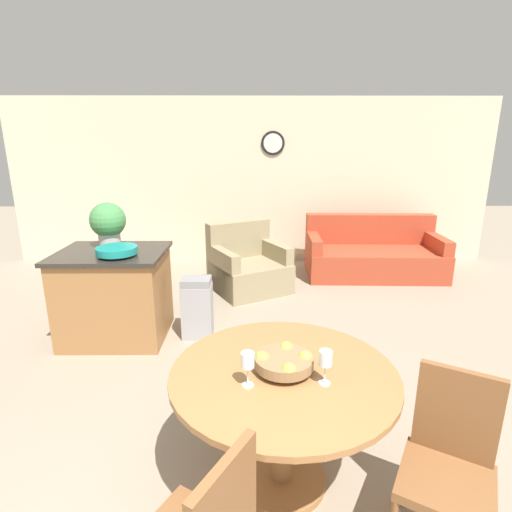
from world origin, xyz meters
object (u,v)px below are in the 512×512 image
dining_table (283,397)px  couch (373,255)px  wine_glass_right (325,360)px  trash_bin (197,308)px  wine_glass_left (248,362)px  dining_chair_near_right (450,458)px  fruit_bowl (284,361)px  potted_plant (108,223)px  kitchen_island (115,294)px  armchair (248,268)px  teal_bowl (117,250)px

dining_table → couch: bearing=67.0°
wine_glass_right → dining_table: bearing=149.1°
trash_bin → wine_glass_left: bearing=-74.7°
dining_chair_near_right → fruit_bowl: 0.92m
potted_plant → trash_bin: bearing=-12.5°
kitchen_island → armchair: size_ratio=0.87×
dining_table → fruit_bowl: 0.23m
dining_table → dining_chair_near_right: (0.79, -0.37, -0.08)m
wine_glass_right → trash_bin: bearing=115.4°
kitchen_island → potted_plant: bearing=109.8°
trash_bin → teal_bowl: bearing=-166.3°
couch → teal_bowl: bearing=-142.8°
potted_plant → armchair: potted_plant is taller
couch → armchair: (-1.93, -0.65, 0.00)m
couch → wine_glass_right: bearing=-108.1°
kitchen_island → potted_plant: 0.75m
dining_table → fruit_bowl: bearing=17.8°
fruit_bowl → teal_bowl: teal_bowl is taller
kitchen_island → trash_bin: kitchen_island is taller
potted_plant → couch: bearing=29.1°
armchair → teal_bowl: bearing=-156.0°
fruit_bowl → wine_glass_right: 0.25m
teal_bowl → trash_bin: (0.72, 0.18, -0.67)m
dining_chair_near_right → armchair: 3.84m
couch → dining_table: bearing=-111.2°
wine_glass_right → couch: wine_glass_right is taller
dining_chair_near_right → potted_plant: (-2.46, 2.48, 0.69)m
teal_bowl → dining_table: bearing=-49.6°
wine_glass_right → trash_bin: wine_glass_right is taller
wine_glass_left → fruit_bowl: bearing=35.2°
couch → wine_glass_left: bearing=-112.8°
potted_plant → armchair: 2.07m
fruit_bowl → wine_glass_left: bearing=-144.8°
dining_table → couch: (1.69, 3.98, -0.28)m
couch → potted_plant: bearing=-149.1°
wine_glass_left → teal_bowl: 2.26m
wine_glass_left → trash_bin: (-0.56, 2.04, -0.58)m
kitchen_island → trash_bin: 0.86m
armchair → couch: bearing=-9.7°
dining_chair_near_right → couch: size_ratio=0.45×
dining_chair_near_right → teal_bowl: size_ratio=2.39×
potted_plant → trash_bin: size_ratio=0.71×
dining_chair_near_right → fruit_bowl: dining_chair_near_right is taller
fruit_bowl → couch: couch is taller
trash_bin → armchair: (0.51, 1.42, -0.02)m
dining_chair_near_right → potted_plant: potted_plant is taller
wine_glass_right → kitchen_island: 2.75m
wine_glass_left → wine_glass_right: size_ratio=1.00×
dining_chair_near_right → couch: (0.90, 4.35, -0.20)m
kitchen_island → potted_plant: size_ratio=2.31×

